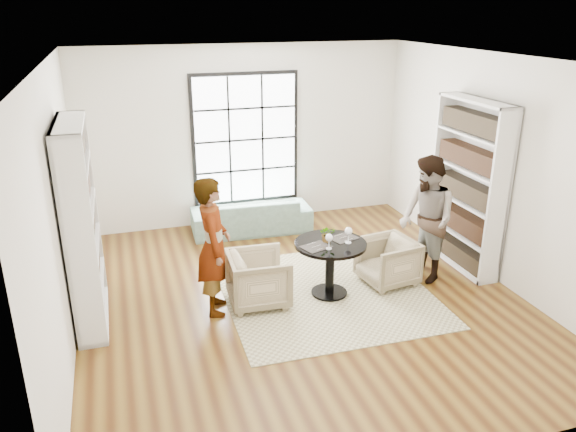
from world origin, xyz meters
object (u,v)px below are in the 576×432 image
object	(u,v)px
armchair_left	(259,279)
person_left	(213,246)
sofa	(251,215)
flower_centerpiece	(327,234)
armchair_right	(387,262)
person_right	(427,219)
wine_glass_left	(329,238)
pedestal_table	(330,257)
wine_glass_right	(349,232)

from	to	relation	value
armchair_left	person_left	xyz separation A→B (m)	(-0.55, 0.00, 0.52)
sofa	flower_centerpiece	size ratio (longest dim) A/B	8.73
flower_centerpiece	sofa	bearing A→B (deg)	99.72
sofa	armchair_right	bearing A→B (deg)	121.65
sofa	armchair_left	distance (m)	2.46
armchair_left	person_left	size ratio (longest dim) A/B	0.43
person_left	person_right	distance (m)	2.90
armchair_left	armchair_right	distance (m)	1.80
armchair_left	wine_glass_left	xyz separation A→B (m)	(0.85, -0.22, 0.54)
pedestal_table	wine_glass_left	distance (m)	0.40
person_left	person_right	world-z (taller)	person_right
armchair_left	wine_glass_right	bearing A→B (deg)	-93.40
sofa	wine_glass_left	xyz separation A→B (m)	(0.35, -2.63, 0.59)
pedestal_table	person_right	bearing A→B (deg)	2.99
pedestal_table	sofa	distance (m)	2.51
sofa	armchair_right	world-z (taller)	armchair_right
person_right	sofa	bearing A→B (deg)	-142.09
person_left	wine_glass_right	world-z (taller)	person_left
sofa	person_right	bearing A→B (deg)	130.82
pedestal_table	wine_glass_right	distance (m)	0.42
person_right	person_left	bearing A→B (deg)	-89.55
pedestal_table	person_right	distance (m)	1.45
pedestal_table	person_left	bearing A→B (deg)	178.03
armchair_left	wine_glass_left	bearing A→B (deg)	-101.98
armchair_left	person_right	world-z (taller)	person_right
person_right	wine_glass_right	size ratio (longest dim) A/B	8.02
armchair_right	wine_glass_right	distance (m)	0.88
pedestal_table	wine_glass_left	xyz separation A→B (m)	(-0.09, -0.17, 0.35)
sofa	person_right	xyz separation A→B (m)	(1.86, -2.39, 0.58)
wine_glass_left	wine_glass_right	distance (m)	0.32
armchair_right	wine_glass_right	bearing A→B (deg)	-85.36
person_right	flower_centerpiece	world-z (taller)	person_right
sofa	wine_glass_left	world-z (taller)	wine_glass_left
sofa	wine_glass_right	xyz separation A→B (m)	(0.65, -2.53, 0.61)
armchair_right	flower_centerpiece	world-z (taller)	flower_centerpiece
person_right	flower_centerpiece	bearing A→B (deg)	-88.72
armchair_right	wine_glass_left	distance (m)	1.14
pedestal_table	wine_glass_right	xyz separation A→B (m)	(0.21, -0.07, 0.36)
sofa	wine_glass_left	bearing A→B (deg)	100.56
sofa	wine_glass_left	distance (m)	2.72
armchair_left	flower_centerpiece	distance (m)	1.04
armchair_left	pedestal_table	bearing A→B (deg)	-90.30
wine_glass_left	flower_centerpiece	xyz separation A→B (m)	(0.06, 0.21, -0.03)
sofa	armchair_left	world-z (taller)	armchair_left
person_right	wine_glass_left	distance (m)	1.52
pedestal_table	armchair_right	bearing A→B (deg)	4.89
person_right	wine_glass_right	distance (m)	1.21
pedestal_table	sofa	bearing A→B (deg)	100.22
pedestal_table	flower_centerpiece	world-z (taller)	flower_centerpiece
flower_centerpiece	wine_glass_left	bearing A→B (deg)	-105.94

